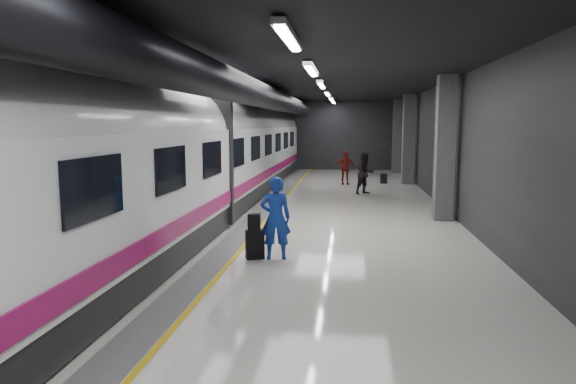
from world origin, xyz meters
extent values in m
plane|color=silver|center=(0.00, 0.00, 0.00)|extent=(40.00, 40.00, 0.00)
cube|color=black|center=(0.00, 0.00, 4.50)|extent=(10.00, 40.00, 0.02)
cube|color=#28282B|center=(0.00, 20.00, 2.25)|extent=(10.00, 0.02, 4.50)
cube|color=#28282B|center=(-5.00, 0.00, 2.25)|extent=(0.02, 40.00, 4.50)
cube|color=#28282B|center=(5.00, 0.00, 2.25)|extent=(0.02, 40.00, 4.50)
cube|color=slate|center=(-1.35, 0.00, 0.01)|extent=(0.65, 39.80, 0.01)
cube|color=gold|center=(-0.95, 0.00, 0.01)|extent=(0.10, 39.80, 0.01)
cylinder|color=black|center=(-1.30, 0.00, 3.95)|extent=(0.80, 38.00, 0.80)
cube|color=silver|center=(0.60, -6.00, 4.40)|extent=(0.22, 2.60, 0.10)
cube|color=silver|center=(0.60, -1.00, 4.40)|extent=(0.22, 2.60, 0.10)
cube|color=silver|center=(0.60, 4.00, 4.40)|extent=(0.22, 2.60, 0.10)
cube|color=silver|center=(0.60, 9.00, 4.40)|extent=(0.22, 2.60, 0.10)
cube|color=silver|center=(0.60, 14.00, 4.40)|extent=(0.22, 2.60, 0.10)
cube|color=silver|center=(0.60, 18.00, 4.40)|extent=(0.22, 2.60, 0.10)
cube|color=#515154|center=(4.55, 2.00, 2.25)|extent=(0.55, 0.55, 4.50)
cube|color=#515154|center=(4.55, 12.00, 2.25)|extent=(0.55, 0.55, 4.50)
cube|color=#515154|center=(4.55, 18.00, 2.25)|extent=(0.55, 0.55, 4.50)
cube|color=black|center=(-3.25, 0.00, 0.35)|extent=(2.80, 38.00, 0.60)
cube|color=white|center=(-3.25, 0.00, 1.75)|extent=(2.90, 38.00, 2.20)
cylinder|color=white|center=(-3.25, 0.00, 2.70)|extent=(2.80, 38.00, 2.80)
cube|color=#920D50|center=(-1.78, 0.00, 0.95)|extent=(0.04, 38.00, 0.35)
cube|color=black|center=(-3.25, 0.00, 2.00)|extent=(3.05, 0.25, 3.80)
cube|color=black|center=(-1.78, -8.00, 2.15)|extent=(0.05, 1.60, 0.85)
cube|color=black|center=(-1.78, -5.00, 2.15)|extent=(0.05, 1.60, 0.85)
cube|color=black|center=(-1.78, -2.00, 2.15)|extent=(0.05, 1.60, 0.85)
cube|color=black|center=(-1.78, 1.00, 2.15)|extent=(0.05, 1.60, 0.85)
cube|color=black|center=(-1.78, 4.00, 2.15)|extent=(0.05, 1.60, 0.85)
cube|color=black|center=(-1.78, 7.00, 2.15)|extent=(0.05, 1.60, 0.85)
cube|color=black|center=(-1.78, 10.00, 2.15)|extent=(0.05, 1.60, 0.85)
cube|color=black|center=(-1.78, 13.00, 2.15)|extent=(0.05, 1.60, 0.85)
cube|color=black|center=(-1.78, 16.00, 2.15)|extent=(0.05, 1.60, 0.85)
imported|color=#172FB0|center=(-0.01, -3.32, 0.93)|extent=(0.75, 0.56, 1.86)
cube|color=black|center=(-0.47, -3.36, 0.32)|extent=(0.46, 0.38, 0.65)
cube|color=black|center=(-0.49, -3.39, 0.83)|extent=(0.30, 0.20, 0.37)
imported|color=black|center=(2.31, 7.86, 0.89)|extent=(1.10, 1.06, 1.79)
imported|color=maroon|center=(1.41, 11.38, 0.85)|extent=(1.04, 0.52, 1.71)
cube|color=black|center=(3.39, 12.02, 0.25)|extent=(0.37, 0.26, 0.50)
camera|label=1|loc=(1.59, -14.44, 3.00)|focal=32.00mm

